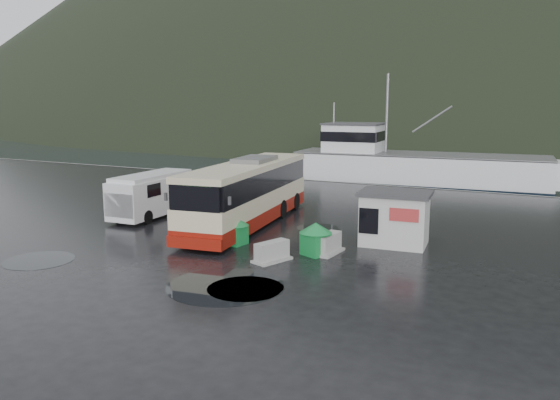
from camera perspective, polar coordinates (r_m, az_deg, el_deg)
The scene contains 14 objects.
ground at distance 28.47m, azimuth -6.01°, elevation -3.51°, with size 160.00×160.00×0.00m, color black.
harbor_water at distance 134.20m, azimuth 20.58°, elevation 6.68°, with size 300.00×180.00×0.02m, color black.
quay_edge at distance 46.23m, azimuth 7.57°, elevation 1.75°, with size 160.00×0.60×1.50m, color #999993.
headland at distance 273.30m, azimuth 26.11°, elevation 7.76°, with size 780.00×540.00×570.00m, color black.
coach_bus at distance 30.59m, azimuth -3.32°, elevation -2.50°, with size 3.22×12.98×3.67m, color beige, non-canonical shape.
white_van at distance 33.41m, azimuth -13.09°, elevation -1.67°, with size 2.13×6.20×2.59m, color silver, non-canonical shape.
waste_bin_left at distance 24.52m, azimuth 3.72°, elevation -5.72°, with size 1.05×1.05×1.47m, color #167C37, non-canonical shape.
waste_bin_right at distance 26.30m, azimuth -4.70°, elevation -4.63°, with size 0.97×0.97×1.35m, color #167C37, non-canonical shape.
dome_tent at distance 27.57m, azimuth -7.53°, elevation -4.00°, with size 2.09×2.92×1.15m, color #2D311D, non-canonical shape.
ticket_kiosk at distance 26.74m, azimuth 11.78°, elevation -4.57°, with size 3.30×2.50×2.58m, color beige, non-canonical shape.
jersey_barrier_a at distance 24.80m, azimuth 5.04°, elevation -5.55°, with size 0.89×1.79×0.89m, color #999993, non-canonical shape.
jersey_barrier_b at distance 23.52m, azimuth -0.84°, elevation -6.40°, with size 0.86×1.72×0.86m, color #999993, non-canonical shape.
fishing_trawler at distance 52.55m, azimuth 14.21°, elevation 2.54°, with size 26.92×5.89×10.77m, color silver, non-canonical shape.
puddles at distance 22.43m, azimuth -8.10°, elevation -7.32°, with size 12.68×13.69×0.01m.
Camera 1 is at (15.11, -23.17, 6.72)m, focal length 35.00 mm.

